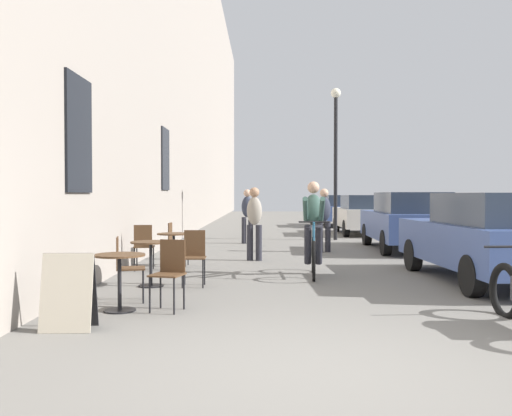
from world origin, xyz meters
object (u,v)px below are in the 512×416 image
cafe_table_near (119,270)px  cafe_chair_near_toward_wall (125,264)px  cafe_chair_mid_toward_street (194,254)px  cafe_table_far (174,243)px  cafe_chair_far_toward_street (175,241)px  pedestrian_near (254,219)px  parked_car_nearest (488,236)px  parked_car_second (407,220)px  cafe_chair_near_toward_street (169,269)px  parked_car_fourth (339,210)px  street_lamp (336,144)px  cafe_chair_far_toward_wall (144,244)px  pedestrian_mid (324,216)px  pedestrian_far (247,213)px  parked_car_third (362,214)px  sandwich_board_sign (69,291)px  cafe_table_mid (151,254)px  cyclist_on_bicycle (313,231)px

cafe_table_near → cafe_chair_near_toward_wall: (-0.07, 0.60, -0.00)m
cafe_chair_mid_toward_street → cafe_table_near: bearing=-109.4°
cafe_table_far → cafe_chair_far_toward_street: bearing=96.5°
pedestrian_near → parked_car_nearest: 5.01m
cafe_table_near → parked_car_second: 9.56m
cafe_chair_near_toward_wall → cafe_chair_near_toward_street: bearing=-37.2°
parked_car_second → parked_car_fourth: size_ratio=1.05×
cafe_table_near → parked_car_second: parked_car_second is taller
cafe_chair_near_toward_street → cafe_chair_near_toward_wall: bearing=142.8°
cafe_table_far → street_lamp: (4.08, 7.35, 2.59)m
cafe_chair_far_toward_wall → pedestrian_mid: bearing=42.7°
cafe_chair_far_toward_wall → pedestrian_mid: (3.86, 3.57, 0.39)m
cafe_chair_near_toward_street → parked_car_fourth: size_ratio=0.22×
cafe_chair_far_toward_street → cafe_chair_far_toward_wall: (-0.49, -0.74, 0.00)m
cafe_chair_near_toward_street → cafe_chair_far_toward_wall: same height
cafe_chair_near_toward_street → parked_car_nearest: size_ratio=0.21×
pedestrian_far → parked_car_second: bearing=-25.4°
cafe_table_near → pedestrian_near: pedestrian_near is taller
cafe_table_far → parked_car_third: size_ratio=0.18×
parked_car_nearest → parked_car_fourth: parked_car_nearest is taller
street_lamp → parked_car_second: street_lamp is taller
sandwich_board_sign → pedestrian_mid: 9.05m
cafe_chair_far_toward_street → parked_car_second: size_ratio=0.21×
cafe_chair_near_toward_street → cafe_table_mid: bearing=108.3°
parked_car_third → sandwich_board_sign: bearing=-111.6°
cafe_chair_far_toward_street → parked_car_nearest: size_ratio=0.21×
cafe_chair_far_toward_street → pedestrian_near: bearing=30.8°
cafe_table_near → pedestrian_mid: pedestrian_mid is taller
sandwich_board_sign → cyclist_on_bicycle: bearing=53.7°
cafe_chair_far_toward_street → cyclist_on_bicycle: size_ratio=0.51×
cafe_table_near → cafe_chair_near_toward_wall: cafe_chair_near_toward_wall is taller
cafe_chair_far_toward_street → parked_car_nearest: parked_car_nearest is taller
parked_car_nearest → parked_car_third: parked_car_nearest is taller
cyclist_on_bicycle → parked_car_fourth: cyclist_on_bicycle is taller
cyclist_on_bicycle → pedestrian_mid: cyclist_on_bicycle is taller
cafe_chair_mid_toward_street → pedestrian_mid: size_ratio=0.55×
cafe_chair_near_toward_wall → parked_car_nearest: 5.90m
cafe_chair_far_toward_wall → pedestrian_near: pedestrian_near is taller
sandwich_board_sign → pedestrian_mid: bearing=66.0°
cafe_chair_near_toward_wall → pedestrian_mid: (3.44, 6.69, 0.39)m
cafe_chair_near_toward_wall → cafe_chair_mid_toward_street: same height
cafe_table_mid → parked_car_third: 12.97m
parked_car_nearest → pedestrian_near: bearing=141.9°
cafe_chair_mid_toward_street → sandwich_board_sign: (-1.00, -2.94, -0.10)m
cafe_table_far → parked_car_third: 11.24m
sandwich_board_sign → pedestrian_far: 10.86m
cyclist_on_bicycle → pedestrian_near: cyclist_on_bicycle is taller
parked_car_nearest → cafe_table_far: bearing=165.1°
cafe_chair_near_toward_street → cafe_chair_far_toward_wall: bearing=106.9°
pedestrian_far → street_lamp: bearing=26.1°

